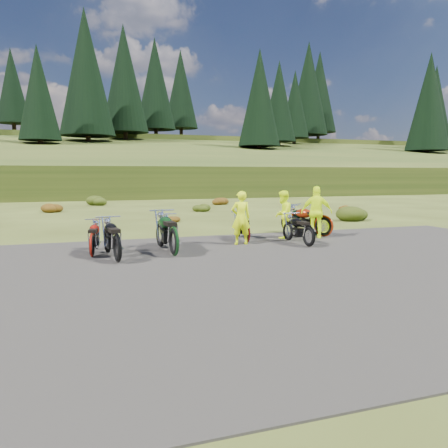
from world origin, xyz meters
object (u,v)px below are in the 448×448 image
object	(u,v)px
motorcycle_0	(118,264)
motorcycle_3	(175,253)
motorcycle_7	(315,236)
person_middle	(241,219)

from	to	relation	value
motorcycle_0	motorcycle_3	world-z (taller)	motorcycle_0
motorcycle_3	motorcycle_7	xyz separation A→B (m)	(5.71, 1.80, 0.00)
motorcycle_0	person_middle	size ratio (longest dim) A/B	1.24
motorcycle_0	motorcycle_7	distance (m)	7.96
motorcycle_0	motorcycle_3	size ratio (longest dim) A/B	1.06
motorcycle_0	person_middle	bearing A→B (deg)	-73.59
person_middle	motorcycle_3	bearing A→B (deg)	21.47
motorcycle_3	person_middle	world-z (taller)	person_middle
motorcycle_3	person_middle	xyz separation A→B (m)	(2.32, 0.67, 0.87)
motorcycle_0	person_middle	xyz separation A→B (m)	(4.05, 1.72, 0.87)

